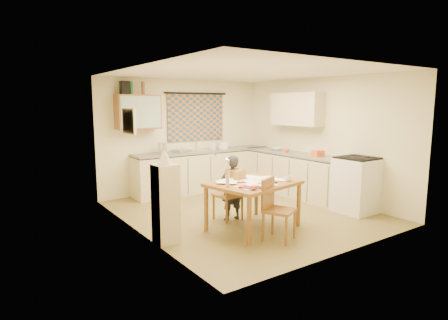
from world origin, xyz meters
TOP-DOWN VIEW (x-y plane):
  - floor at (0.00, 0.00)m, footprint 4.00×4.50m
  - ceiling at (0.00, 0.00)m, footprint 4.00×4.50m
  - wall_back at (0.00, 2.26)m, footprint 4.00×0.02m
  - wall_front at (0.00, -2.26)m, footprint 4.00×0.02m
  - wall_left at (-2.01, 0.00)m, footprint 0.02×4.50m
  - wall_right at (2.01, 0.00)m, footprint 0.02×4.50m
  - window_blind at (0.30, 2.22)m, footprint 1.45×0.03m
  - curtain_rod at (0.30, 2.20)m, footprint 1.60×0.04m
  - wall_cabinet at (-1.15, 2.08)m, footprint 0.90×0.34m
  - wall_cabinet_glass at (-1.15, 1.91)m, footprint 0.84×0.02m
  - upper_cabinet_right at (1.83, 0.55)m, footprint 0.34×1.30m
  - framed_print at (-1.97, 0.40)m, footprint 0.04×0.50m
  - print_canvas at (-1.95, 0.40)m, footprint 0.01×0.42m
  - counter_back at (0.33, 1.95)m, footprint 3.30×0.62m
  - counter_right at (1.70, 0.29)m, footprint 0.62×2.95m
  - stove at (1.70, -1.13)m, footprint 0.66×0.66m
  - sink at (0.31, 1.95)m, footprint 0.69×0.64m
  - tap at (0.24, 2.13)m, footprint 0.03×0.03m
  - dish_rack at (-0.25, 1.95)m, footprint 0.42×0.38m
  - kettle at (-0.70, 1.95)m, footprint 0.19×0.19m
  - mixing_bowl at (0.87, 1.95)m, footprint 0.31×0.31m
  - soap_bottle at (0.61, 2.00)m, footprint 0.13×0.13m
  - bowl at (1.70, 1.01)m, footprint 0.26×0.26m
  - orange_bag at (1.70, -0.20)m, footprint 0.23×0.17m
  - fruit_orange at (1.65, 0.63)m, footprint 0.10×0.10m
  - speaker at (-1.42, 2.08)m, footprint 0.18×0.22m
  - bottle_green at (-1.28, 2.08)m, footprint 0.07×0.07m
  - bottle_brown at (-1.02, 2.08)m, footprint 0.08×0.08m
  - dining_table at (-0.43, -0.79)m, footprint 1.48×1.23m
  - chair_far at (-0.50, -0.21)m, footprint 0.44×0.44m
  - chair_near at (-0.45, -1.38)m, footprint 0.54×0.54m
  - person at (-0.45, -0.23)m, footprint 0.43×0.31m
  - shelf_stand at (-1.84, -0.58)m, footprint 0.32×0.30m
  - lampshade at (-1.84, -0.58)m, footprint 0.20×0.20m
  - letter_rack at (-0.52, -0.56)m, footprint 0.24×0.17m
  - mug at (0.06, -1.05)m, footprint 0.15×0.15m
  - magazine at (-0.85, -1.13)m, footprint 0.34×0.37m
  - book at (-0.83, -0.96)m, footprint 0.30×0.33m
  - orange_box at (-0.69, -1.14)m, footprint 0.13×0.10m
  - eyeglasses at (-0.24, -1.05)m, footprint 0.14×0.07m
  - candle_holder at (-0.95, -0.83)m, footprint 0.07×0.07m
  - candle at (-0.94, -0.83)m, footprint 0.03×0.03m
  - candle_flame at (-0.96, -0.81)m, footprint 0.02×0.02m
  - papers at (-0.45, -0.74)m, footprint 1.22×0.95m

SIDE VIEW (x-z plane):
  - floor at x=0.00m, z-range -0.02..0.00m
  - chair_far at x=-0.50m, z-range -0.17..0.72m
  - chair_near at x=-0.45m, z-range -0.17..0.73m
  - dining_table at x=-0.43m, z-range 0.00..0.75m
  - counter_right at x=1.70m, z-range -0.01..0.91m
  - counter_back at x=0.33m, z-range -0.01..0.91m
  - stove at x=1.70m, z-range 0.00..1.01m
  - person at x=-0.45m, z-range 0.00..1.11m
  - shelf_stand at x=-1.84m, z-range 0.00..1.13m
  - eyeglasses at x=-0.24m, z-range 0.75..0.77m
  - book at x=-0.83m, z-range 0.75..0.77m
  - magazine at x=-0.85m, z-range 0.75..0.78m
  - papers at x=-0.45m, z-range 0.75..0.78m
  - orange_box at x=-0.69m, z-range 0.75..0.79m
  - mug at x=0.06m, z-range 0.75..0.84m
  - letter_rack at x=-0.52m, z-range 0.75..0.91m
  - candle_holder at x=-0.95m, z-range 0.75..0.93m
  - sink at x=0.31m, z-range 0.83..0.93m
  - bowl at x=1.70m, z-range 0.92..0.98m
  - dish_rack at x=-0.25m, z-range 0.92..0.98m
  - fruit_orange at x=1.65m, z-range 0.92..1.02m
  - orange_bag at x=1.70m, z-range 0.92..1.04m
  - mixing_bowl at x=0.87m, z-range 0.92..1.08m
  - soap_bottle at x=0.61m, z-range 0.92..1.12m
  - kettle at x=-0.70m, z-range 0.92..1.16m
  - candle at x=-0.94m, z-range 0.93..1.15m
  - tap at x=0.24m, z-range 0.92..1.20m
  - candle_flame at x=-0.96m, z-range 1.15..1.17m
  - lampshade at x=-1.84m, z-range 1.13..1.35m
  - wall_back at x=0.00m, z-range 0.00..2.50m
  - wall_front at x=0.00m, z-range 0.00..2.50m
  - wall_left at x=-2.01m, z-range 0.00..2.50m
  - wall_right at x=2.01m, z-range 0.00..2.50m
  - window_blind at x=0.30m, z-range 1.12..2.17m
  - framed_print at x=-1.97m, z-range 1.50..1.90m
  - print_canvas at x=-1.95m, z-range 1.54..1.86m
  - wall_cabinet at x=-1.15m, z-range 1.45..2.15m
  - wall_cabinet_glass at x=-1.15m, z-range 1.48..2.12m
  - upper_cabinet_right at x=1.83m, z-range 1.50..2.20m
  - curtain_rod at x=0.30m, z-range 2.18..2.22m
  - speaker at x=-1.42m, z-range 2.15..2.41m
  - bottle_green at x=-1.28m, z-range 2.15..2.41m
  - bottle_brown at x=-1.02m, z-range 2.15..2.41m
  - ceiling at x=0.00m, z-range 2.50..2.52m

